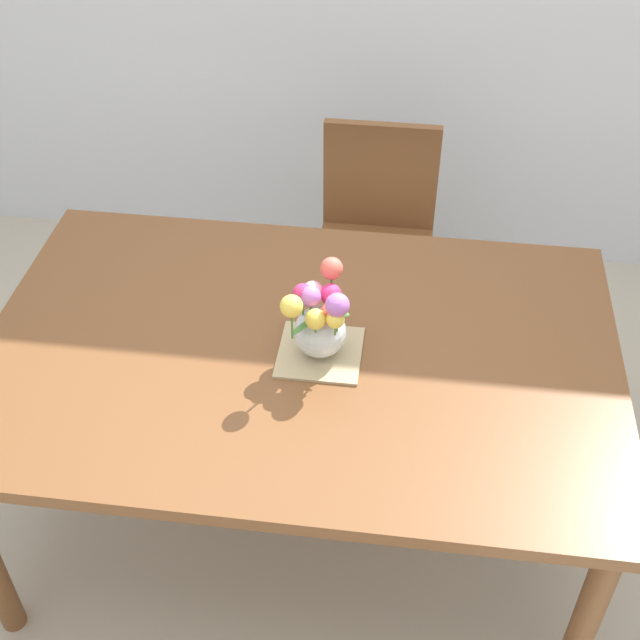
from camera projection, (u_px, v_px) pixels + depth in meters
ground_plane at (303, 513)px, 2.79m from camera, size 12.00×12.00×0.00m
dining_table at (300, 368)px, 2.35m from camera, size 1.74×1.15×0.75m
chair_far at (376, 231)px, 3.12m from camera, size 0.42×0.42×0.90m
placemat at (320, 352)px, 2.28m from camera, size 0.22×0.22×0.01m
flower_vase at (320, 319)px, 2.20m from camera, size 0.17×0.23×0.25m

